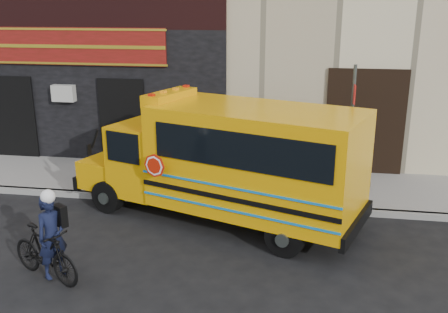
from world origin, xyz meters
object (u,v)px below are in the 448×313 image
Objects in this scene: bicycle at (45,253)px; cyclist at (53,239)px; school_bus at (229,159)px; sign_pole at (350,133)px.

cyclist is at bearing -44.29° from bicycle.
school_bus is 4.17m from cyclist.
bicycle is at bearing -133.53° from school_bus.
school_bus is 4.57× the size of cyclist.
cyclist is at bearing -132.62° from school_bus.
school_bus is 4.36m from bicycle.
bicycle is at bearing 143.78° from cyclist.
bicycle is (-2.93, -3.08, -0.99)m from school_bus.
school_bus is at bearing -157.76° from sign_pole.
school_bus reaches higher than bicycle.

